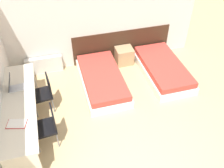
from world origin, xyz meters
TOP-DOWN VIEW (x-y plane):
  - wall_back at (0.00, 3.64)m, footprint 5.43×0.05m
  - headboard_panel at (0.73, 3.61)m, footprint 2.70×0.03m
  - bed_near_window at (-0.08, 2.61)m, footprint 0.99×1.93m
  - bed_near_door at (1.53, 2.61)m, footprint 0.99×1.93m
  - nightstand at (0.73, 3.37)m, footprint 0.45×0.40m
  - radiator at (-1.39, 3.52)m, footprint 0.93×0.12m
  - desk at (-1.91, 1.72)m, footprint 0.62×2.43m
  - chair_near_laptop at (-1.46, 2.20)m, footprint 0.47×0.47m
  - chair_near_notebook at (-1.45, 1.26)m, footprint 0.46×0.46m
  - laptop at (-1.96, 2.15)m, footprint 0.36×0.23m
  - open_notebook at (-1.94, 1.20)m, footprint 0.38×0.29m

SIDE VIEW (x-z plane):
  - bed_near_window at x=-0.08m, z-range -0.01..0.35m
  - bed_near_door at x=1.53m, z-range -0.01..0.35m
  - nightstand at x=0.73m, z-range 0.00..0.46m
  - radiator at x=-1.39m, z-range 0.00..0.46m
  - headboard_panel at x=0.73m, z-range 0.00..0.86m
  - chair_near_laptop at x=-1.46m, z-range 0.06..0.92m
  - chair_near_notebook at x=-1.45m, z-range 0.06..0.92m
  - desk at x=-1.91m, z-range 0.23..0.99m
  - open_notebook at x=-1.94m, z-range 0.76..0.77m
  - laptop at x=-1.96m, z-range 0.65..1.00m
  - wall_back at x=0.00m, z-range 0.00..2.70m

